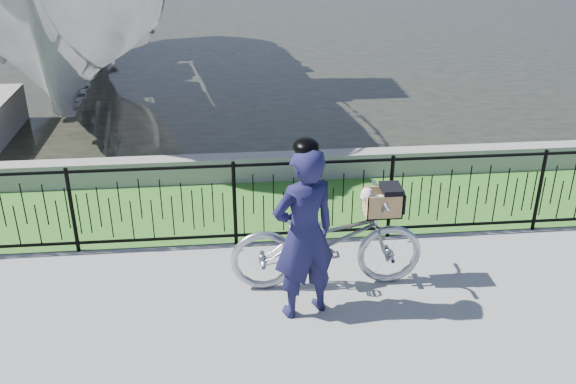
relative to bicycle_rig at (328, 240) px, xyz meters
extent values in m
plane|color=gray|center=(-0.03, -0.57, -0.58)|extent=(120.00, 120.00, 0.00)
cube|color=#336D22|center=(-0.03, 2.03, -0.58)|extent=(60.00, 2.00, 0.01)
cube|color=gray|center=(-0.03, 3.03, -0.38)|extent=(60.00, 0.30, 0.40)
imported|color=#A4A9B0|center=(-0.01, 0.00, -0.01)|extent=(2.19, 0.76, 1.15)
cube|color=black|center=(0.60, 0.00, 0.31)|extent=(0.38, 0.18, 0.02)
cube|color=#A9834E|center=(0.60, 0.00, 0.31)|extent=(0.40, 0.28, 0.01)
cube|color=#A9834E|center=(0.60, 0.13, 0.45)|extent=(0.40, 0.01, 0.28)
cube|color=#A9834E|center=(0.60, -0.13, 0.45)|extent=(0.40, 0.02, 0.28)
cube|color=#A9834E|center=(0.79, 0.00, 0.45)|extent=(0.01, 0.28, 0.28)
cube|color=#A9834E|center=(0.41, 0.00, 0.45)|extent=(0.02, 0.28, 0.28)
cube|color=black|center=(0.69, 0.00, 0.62)|extent=(0.22, 0.30, 0.06)
cube|color=black|center=(0.81, 0.00, 0.47)|extent=(0.02, 0.30, 0.22)
ellipsoid|color=silver|center=(0.58, 0.00, 0.44)|extent=(0.31, 0.22, 0.20)
sphere|color=silver|center=(0.42, -0.02, 0.57)|extent=(0.15, 0.15, 0.15)
sphere|color=silver|center=(0.37, -0.04, 0.54)|extent=(0.07, 0.07, 0.07)
sphere|color=black|center=(0.35, -0.05, 0.53)|extent=(0.02, 0.02, 0.02)
cone|color=#AA6746|center=(0.42, 0.04, 0.63)|extent=(0.06, 0.08, 0.08)
cone|color=#AA6746|center=(0.44, -0.06, 0.63)|extent=(0.06, 0.08, 0.08)
imported|color=#15153B|center=(-0.34, -0.50, 0.38)|extent=(0.82, 0.68, 1.93)
ellipsoid|color=black|center=(-0.34, -0.50, 1.32)|extent=(0.26, 0.29, 0.18)
camera|label=1|loc=(-1.06, -6.21, 3.63)|focal=40.00mm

